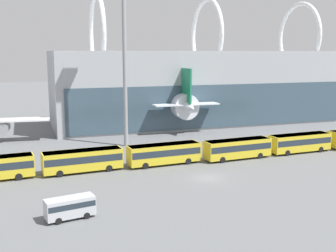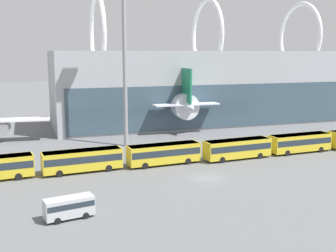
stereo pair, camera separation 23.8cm
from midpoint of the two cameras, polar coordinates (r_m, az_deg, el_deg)
The scene contains 11 objects.
ground_plane at distance 59.97m, azimuth 5.35°, elevation -6.99°, with size 440.00×440.00×0.00m, color slate.
airliner_at_gate_far at distance 105.21m, azimuth -0.61°, elevation 3.56°, with size 36.37×40.56×14.16m.
airliner_parked_remote at distance 132.31m, azimuth 18.22°, elevation 3.89°, with size 41.98×43.39×14.55m.
shuttle_bus_1 at distance 63.28m, azimuth -11.59°, elevation -4.44°, with size 11.75×3.65×3.29m.
shuttle_bus_2 at distance 66.07m, azimuth -0.65°, elevation -3.63°, with size 11.73×3.54×3.29m.
shuttle_bus_3 at distance 70.50m, azimuth 9.30°, elevation -2.90°, with size 11.74×3.57×3.29m.
shuttle_bus_4 at distance 77.67m, azimuth 17.34°, elevation -2.04°, with size 11.70×3.36×3.29m.
service_van_foreground at distance 46.38m, azimuth -13.28°, elevation -10.55°, with size 5.42×2.81×2.32m.
floodlight_mast at distance 78.44m, azimuth -6.03°, elevation 11.79°, with size 2.90×2.90×32.62m.
lane_stripe_0 at distance 77.43m, azimuth 12.79°, elevation -3.33°, with size 10.37×0.25×0.01m, color yellow.
lane_stripe_1 at distance 62.62m, azimuth -19.73°, elevation -6.81°, with size 8.49×0.25×0.01m, color yellow.
Camera 1 is at (-24.06, -52.14, 17.31)m, focal length 45.00 mm.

